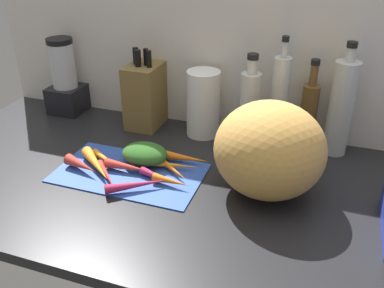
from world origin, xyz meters
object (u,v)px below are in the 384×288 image
at_px(carrot_4, 158,177).
at_px(carrot_10, 138,185).
at_px(carrot_3, 171,165).
at_px(blender_appliance, 65,81).
at_px(winter_squash, 269,150).
at_px(carrot_5, 129,167).
at_px(bottle_0, 249,108).
at_px(carrot_7, 185,158).
at_px(cutting_board, 130,172).
at_px(carrot_1, 172,169).
at_px(bottle_1, 279,103).
at_px(knife_block, 145,95).
at_px(carrot_0, 171,181).
at_px(paper_towel_roll, 203,104).
at_px(bottle_2, 308,113).
at_px(bottle_3, 341,108).
at_px(carrot_9, 106,174).
at_px(carrot_6, 108,160).
at_px(carrot_8, 81,165).
at_px(carrot_2, 96,164).

height_order(carrot_4, carrot_10, carrot_10).
relative_size(carrot_3, blender_appliance, 0.61).
relative_size(winter_squash, blender_appliance, 1.04).
distance_m(carrot_5, bottle_0, 0.41).
relative_size(carrot_7, bottle_0, 0.46).
xyz_separation_m(cutting_board, carrot_3, (0.11, 0.06, 0.01)).
bearing_deg(carrot_1, bottle_1, 46.34).
bearing_deg(bottle_1, carrot_4, -130.81).
height_order(carrot_4, knife_block, knife_block).
bearing_deg(carrot_4, carrot_1, 67.20).
relative_size(carrot_0, winter_squash, 0.37).
bearing_deg(blender_appliance, carrot_5, -38.18).
bearing_deg(paper_towel_roll, bottle_2, 4.54).
bearing_deg(bottle_3, carrot_1, -145.83).
bearing_deg(carrot_9, carrot_5, 46.63).
bearing_deg(bottle_0, carrot_9, -134.44).
height_order(carrot_3, bottle_0, bottle_0).
bearing_deg(carrot_0, carrot_1, 108.66).
xyz_separation_m(bottle_0, bottle_2, (0.18, 0.05, -0.02)).
relative_size(carrot_1, winter_squash, 0.46).
bearing_deg(bottle_1, carrot_1, -133.66).
distance_m(carrot_0, carrot_10, 0.09).
relative_size(knife_block, paper_towel_roll, 1.24).
bearing_deg(bottle_0, carrot_4, -121.65).
bearing_deg(cutting_board, bottle_2, 36.45).
distance_m(carrot_5, blender_appliance, 0.54).
bearing_deg(carrot_5, bottle_1, 39.15).
bearing_deg(knife_block, bottle_1, -2.28).
bearing_deg(carrot_10, knife_block, 111.36).
bearing_deg(carrot_10, carrot_6, 146.87).
bearing_deg(carrot_5, winter_squash, 6.26).
relative_size(carrot_1, carrot_3, 0.79).
bearing_deg(bottle_2, carrot_8, -147.32).
height_order(carrot_4, carrot_6, carrot_4).
xyz_separation_m(cutting_board, blender_appliance, (-0.42, 0.32, 0.12)).
bearing_deg(carrot_1, bottle_2, 41.67).
distance_m(carrot_3, carrot_7, 0.05).
height_order(carrot_5, winter_squash, winter_squash).
xyz_separation_m(winter_squash, bottle_0, (-0.11, 0.24, 0.00)).
bearing_deg(bottle_1, winter_squash, -85.87).
height_order(carrot_2, carrot_6, carrot_2).
relative_size(cutting_board, carrot_1, 3.15).
height_order(carrot_5, bottle_2, bottle_2).
distance_m(carrot_1, carrot_4, 0.06).
distance_m(carrot_7, carrot_9, 0.24).
relative_size(cutting_board, carrot_4, 3.60).
xyz_separation_m(carrot_3, blender_appliance, (-0.52, 0.27, 0.10)).
bearing_deg(carrot_2, knife_block, 89.46).
distance_m(carrot_6, carrot_10, 0.17).
bearing_deg(carrot_8, carrot_4, 5.73).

